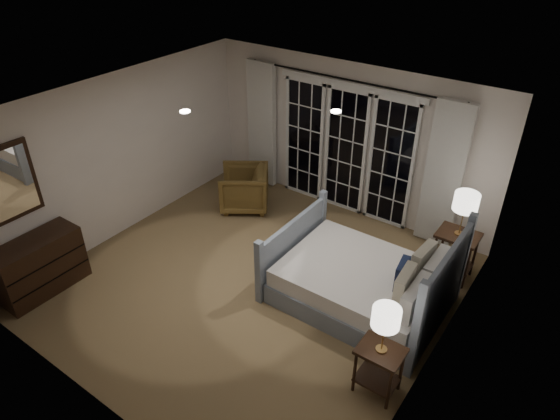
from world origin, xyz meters
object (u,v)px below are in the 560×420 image
Objects in this scene: bed at (364,283)px; armchair at (244,188)px; nightstand_left at (379,364)px; dresser at (40,265)px; nightstand_right at (456,248)px; lamp_right at (466,202)px; lamp_left at (386,318)px.

armchair is (-2.79, 0.98, 0.04)m from bed.
nightstand_left is (0.77, -1.16, 0.08)m from bed.
dresser reaches higher than armchair.
dresser is (-4.41, -3.49, -0.07)m from nightstand_right.
nightstand_left is at bearing -89.66° from lamp_right.
lamp_right is at bearing 90.34° from lamp_left.
lamp_left is 0.70× the size of armchair.
nightstand_right is (0.76, 1.22, 0.15)m from bed.
nightstand_left is at bearing 180.00° from lamp_left.
nightstand_left is at bearing 24.48° from armchair.
lamp_left is at bearing -89.66° from lamp_right.
bed is 3.82× the size of lamp_left.
armchair is at bearing 148.99° from nightstand_left.
bed is at bearing -121.85° from lamp_right.
bed is 1.40m from nightstand_left.
armchair reaches higher than nightstand_left.
lamp_right is (-0.01, 2.38, 0.15)m from lamp_left.
lamp_right is 0.56× the size of dresser.
bed is 2.95m from armchair.
armchair is at bearing 160.70° from bed.
dresser is at bearing -148.06° from bed.
bed is 3.50× the size of nightstand_left.
nightstand_right is at bearing 90.34° from lamp_left.
nightstand_right reaches higher than nightstand_left.
armchair is at bearing 148.99° from lamp_left.
nightstand_left is 0.66m from lamp_left.
lamp_right is (-0.01, 2.38, 0.81)m from nightstand_left.
lamp_right reaches higher than nightstand_left.
nightstand_left is at bearing -89.66° from nightstand_right.
lamp_right is at bearing -90.00° from nightstand_right.
nightstand_right is (-0.01, 2.38, 0.07)m from nightstand_left.
lamp_right is (0.00, -0.00, 0.74)m from nightstand_right.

